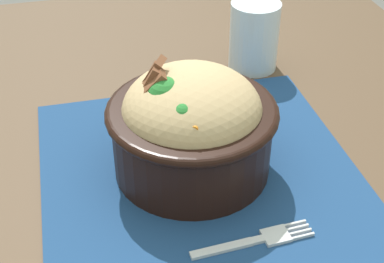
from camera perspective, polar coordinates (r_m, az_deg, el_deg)
name	(u,v)px	position (r m, az deg, el deg)	size (l,w,h in m)	color
table	(192,256)	(0.63, -0.02, -12.50)	(1.22, 0.91, 0.73)	#4C3826
placemat	(209,196)	(0.61, 1.74, -6.53)	(0.44, 0.35, 0.00)	navy
bowl	(191,124)	(0.60, -0.05, 0.75)	(0.20, 0.20, 0.13)	black
fork	(258,240)	(0.56, 6.68, -10.86)	(0.02, 0.13, 0.00)	#B9B9B9
drinking_glass	(254,40)	(0.82, 6.28, 9.20)	(0.07, 0.07, 0.10)	silver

